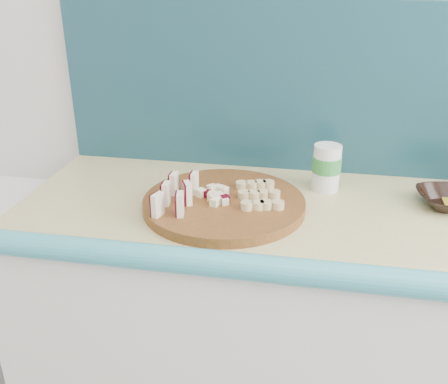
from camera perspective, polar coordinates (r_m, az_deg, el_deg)
kitchen_counter at (r=1.61m, az=20.71°, el=-17.48°), size 2.20×0.63×0.91m
backsplash at (r=1.55m, az=22.98°, el=10.18°), size 2.20×0.02×0.50m
cutting_board at (r=1.31m, az=0.00°, el=-1.33°), size 0.51×0.51×0.03m
apple_wedges at (r=1.27m, az=-5.47°, el=-0.16°), size 0.08×0.19×0.06m
apple_chunks at (r=1.30m, az=-1.18°, el=-0.40°), size 0.07×0.06×0.02m
banana_slices at (r=1.31m, az=4.00°, el=-0.31°), size 0.14×0.17×0.02m
canister at (r=1.43m, az=11.63°, el=2.86°), size 0.08×0.08×0.13m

